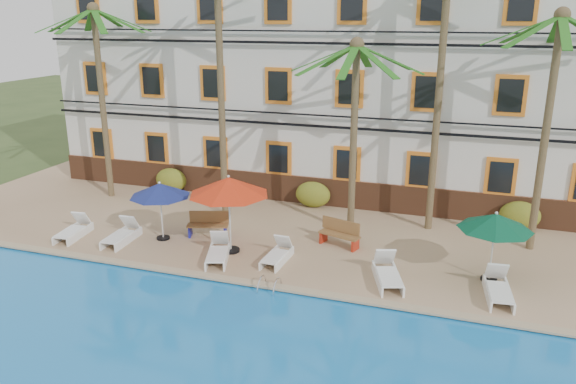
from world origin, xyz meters
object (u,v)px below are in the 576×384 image
(umbrella_green, at_px, (495,222))
(lounger_a, at_px, (74,230))
(palm_a, at_px, (100,76))
(lounger_b, at_px, (122,235))
(palm_c, at_px, (355,109))
(bench_right, at_px, (340,233))
(palm_b, at_px, (220,62))
(lounger_e, at_px, (387,273))
(bench_left, at_px, (208,224))
(palm_e, at_px, (550,100))
(pool_ladder, at_px, (270,288))
(lounger_d, at_px, (277,254))
(umbrella_blue, at_px, (160,190))
(lounger_c, at_px, (218,252))
(umbrella_red, at_px, (229,186))
(palm_d, at_px, (441,62))
(lounger_f, at_px, (498,289))

(umbrella_green, xyz_separation_m, lounger_a, (-14.47, -1.14, -1.64))
(palm_a, distance_m, lounger_b, 7.69)
(palm_c, height_order, bench_right, palm_c)
(palm_b, xyz_separation_m, lounger_e, (7.28, -4.05, -5.81))
(lounger_a, relative_size, bench_left, 1.16)
(palm_e, height_order, lounger_b, palm_e)
(palm_a, bearing_deg, lounger_e, -19.45)
(palm_b, relative_size, pool_ladder, 12.99)
(palm_b, height_order, lounger_b, palm_b)
(lounger_b, relative_size, bench_right, 1.17)
(palm_e, distance_m, lounger_d, 10.18)
(umbrella_blue, height_order, pool_ladder, umbrella_blue)
(lounger_b, distance_m, lounger_c, 3.96)
(umbrella_red, xyz_separation_m, umbrella_green, (8.46, 0.51, -0.43))
(palm_a, relative_size, lounger_d, 4.91)
(umbrella_green, bearing_deg, lounger_b, -175.53)
(bench_right, xyz_separation_m, pool_ladder, (-1.23, -3.88, -0.47))
(palm_b, relative_size, lounger_b, 5.23)
(pool_ladder, bearing_deg, lounger_b, 164.92)
(lounger_d, xyz_separation_m, bench_right, (1.66, 1.99, 0.21))
(bench_right, bearing_deg, umbrella_green, -13.55)
(palm_e, bearing_deg, pool_ladder, -142.90)
(lounger_c, bearing_deg, pool_ladder, -30.79)
(bench_left, bearing_deg, palm_b, 99.42)
(palm_b, xyz_separation_m, palm_e, (11.60, 0.16, -0.90))
(palm_d, distance_m, lounger_c, 10.16)
(palm_e, height_order, umbrella_green, palm_e)
(palm_e, distance_m, bench_right, 8.14)
(lounger_d, relative_size, lounger_f, 0.88)
(lounger_a, relative_size, lounger_b, 0.99)
(palm_e, bearing_deg, umbrella_red, -159.99)
(umbrella_red, bearing_deg, lounger_a, -174.02)
(palm_d, bearing_deg, lounger_c, -140.90)
(lounger_c, bearing_deg, umbrella_green, 8.44)
(palm_d, relative_size, umbrella_blue, 4.52)
(palm_d, xyz_separation_m, lounger_a, (-12.28, -5.06, -5.96))
(lounger_f, relative_size, pool_ladder, 2.60)
(bench_left, distance_m, bench_right, 4.90)
(palm_b, relative_size, palm_e, 1.20)
(palm_b, xyz_separation_m, lounger_b, (-2.28, -3.88, -5.83))
(lounger_a, distance_m, lounger_f, 14.70)
(palm_a, bearing_deg, pool_ladder, -31.92)
(pool_ladder, bearing_deg, palm_b, 125.72)
(umbrella_blue, height_order, umbrella_green, umbrella_green)
(lounger_e, bearing_deg, lounger_a, 179.97)
(palm_b, height_order, lounger_e, palm_b)
(umbrella_red, xyz_separation_m, pool_ladder, (2.23, -2.16, -2.35))
(umbrella_green, bearing_deg, umbrella_red, -176.54)
(palm_e, xyz_separation_m, pool_ladder, (-7.59, -5.74, -5.21))
(lounger_e, xyz_separation_m, bench_right, (-2.04, 2.35, 0.17))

